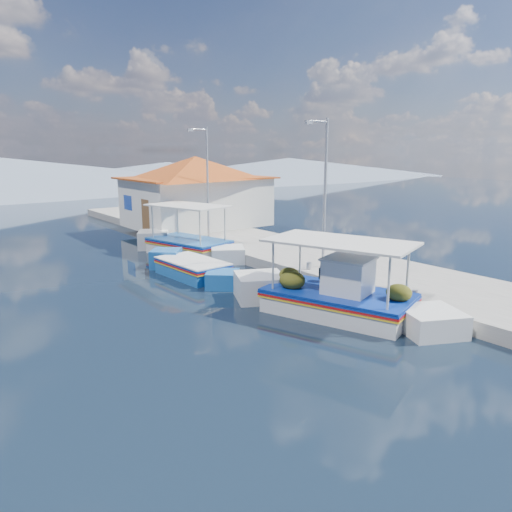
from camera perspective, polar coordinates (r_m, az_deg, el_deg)
ground at (r=15.88m, az=1.29°, el=-6.81°), size 160.00×160.00×0.00m
quay at (r=23.90m, az=3.35°, el=0.41°), size 5.00×44.00×0.50m
bollards at (r=21.95m, az=0.48°, el=0.41°), size 0.20×17.20×0.30m
main_caique at (r=15.85m, az=9.64°, el=-5.02°), size 4.15×7.83×2.73m
caique_green_canopy at (r=24.80m, az=-8.09°, el=1.16°), size 3.48×7.38×2.85m
caique_blue_hull at (r=20.47m, az=-7.69°, el=-1.63°), size 2.00×6.04×1.08m
harbor_building at (r=31.00m, az=-7.18°, el=7.83°), size 10.49×10.49×4.40m
lamp_post_near at (r=19.55m, az=8.08°, el=8.28°), size 1.21×0.14×6.00m
lamp_post_far at (r=26.63m, az=-6.00°, el=9.43°), size 1.21×0.14×6.00m
mountain_ridge at (r=69.60m, az=-24.45°, el=8.77°), size 171.40×96.00×5.50m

